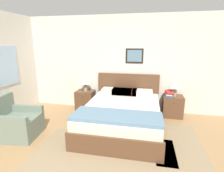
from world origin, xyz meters
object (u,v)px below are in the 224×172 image
at_px(nightstand_by_door, 173,106).
at_px(table_lamp_near_window, 85,81).
at_px(bed, 122,114).
at_px(armchair, 16,123).
at_px(table_lamp_by_door, 175,85).
at_px(nightstand_near_window, 85,100).

relative_size(nightstand_by_door, table_lamp_near_window, 1.33).
distance_m(bed, armchair, 2.22).
bearing_deg(bed, table_lamp_by_door, 35.40).
xyz_separation_m(bed, table_lamp_near_window, (-1.17, 0.86, 0.55)).
distance_m(nightstand_by_door, table_lamp_near_window, 2.43).
height_order(bed, nightstand_near_window, bed).
relative_size(nightstand_near_window, nightstand_by_door, 1.00).
height_order(table_lamp_near_window, table_lamp_by_door, same).
xyz_separation_m(nightstand_near_window, nightstand_by_door, (2.38, 0.00, 0.00)).
bearing_deg(table_lamp_by_door, armchair, -152.69).
xyz_separation_m(armchair, nightstand_by_door, (3.25, 1.69, -0.01)).
height_order(armchair, table_lamp_by_door, table_lamp_by_door).
height_order(armchair, table_lamp_near_window, table_lamp_near_window).
relative_size(bed, nightstand_by_door, 3.99).
height_order(nightstand_by_door, table_lamp_near_window, table_lamp_near_window).
xyz_separation_m(nightstand_by_door, table_lamp_by_door, (0.02, -0.00, 0.58)).
relative_size(armchair, table_lamp_near_window, 2.07).
bearing_deg(bed, nightstand_near_window, 144.05).
bearing_deg(armchair, bed, 105.16).
distance_m(table_lamp_near_window, table_lamp_by_door, 2.38).
distance_m(nightstand_near_window, nightstand_by_door, 2.38).
relative_size(armchair, nightstand_near_window, 1.56).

